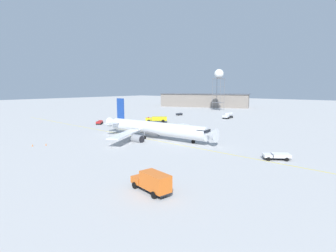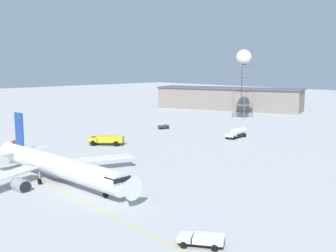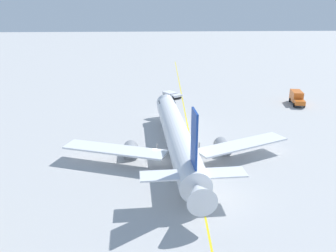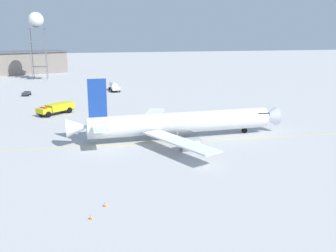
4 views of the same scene
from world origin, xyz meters
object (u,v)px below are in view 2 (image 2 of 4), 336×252
ops_pickup_truck (13,144)px  baggage_truck_truck (164,127)px  pushback_tug_truck (202,239)px  airliner_main (59,167)px  fire_tender_truck (107,139)px  fuel_tanker_truck (237,133)px  radar_tower (244,61)px

ops_pickup_truck → baggage_truck_truck: bearing=-46.1°
baggage_truck_truck → pushback_tug_truck: 92.16m
airliner_main → pushback_tug_truck: 36.59m
ops_pickup_truck → fire_tender_truck: bearing=-79.3°
airliner_main → baggage_truck_truck: 67.00m
airliner_main → fuel_tanker_truck: 61.75m
ops_pickup_truck → radar_tower: radar_tower is taller
ops_pickup_truck → airliner_main: bearing=-143.1°
pushback_tug_truck → radar_tower: 125.90m
ops_pickup_truck → pushback_tug_truck: ops_pickup_truck is taller
fire_tender_truck → ops_pickup_truck: 24.25m
radar_tower → fire_tender_truck: bearing=97.7°
airliner_main → fire_tender_truck: size_ratio=4.57×
baggage_truck_truck → ops_pickup_truck: ops_pickup_truck is taller
fire_tender_truck → radar_tower: size_ratio=0.33×
fire_tender_truck → ops_pickup_truck: fire_tender_truck is taller
airliner_main → fire_tender_truck: bearing=128.1°
fire_tender_truck → ops_pickup_truck: (15.07, 18.99, -0.72)m
fire_tender_truck → ops_pickup_truck: size_ratio=1.77×
airliner_main → fuel_tanker_truck: airliner_main is taller
fuel_tanker_truck → fire_tender_truck: bearing=-31.4°
airliner_main → baggage_truck_truck: bearing=118.0°
baggage_truck_truck → pushback_tug_truck: size_ratio=0.64×
airliner_main → fire_tender_truck: 35.85m
airliner_main → pushback_tug_truck: (-36.49, 1.85, -1.98)m
fire_tender_truck → pushback_tug_truck: 66.43m
fire_tender_truck → pushback_tug_truck: (-59.68, 29.17, -0.72)m
fire_tender_truck → fuel_tanker_truck: (-17.04, -34.12, 0.02)m
radar_tower → airliner_main: bearing=108.2°
fire_tender_truck → radar_tower: (9.87, -73.47, 21.17)m
ops_pickup_truck → radar_tower: bearing=-44.1°
fire_tender_truck → ops_pickup_truck: bearing=11.4°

